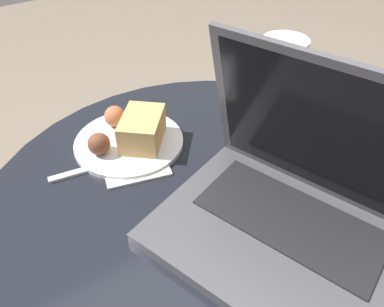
# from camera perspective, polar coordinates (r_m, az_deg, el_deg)

# --- Properties ---
(table) EXTENTS (0.75, 0.75, 0.57)m
(table) POSITION_cam_1_polar(r_m,az_deg,el_deg) (0.69, 3.67, -14.71)
(table) COLOR #9E9EA3
(table) RESTS_ON ground_plane
(napkin) EXTENTS (0.18, 0.15, 0.00)m
(napkin) POSITION_cam_1_polar(r_m,az_deg,el_deg) (0.67, -9.24, 0.07)
(napkin) COLOR silver
(napkin) RESTS_ON table
(laptop) EXTENTS (0.38, 0.33, 0.25)m
(laptop) POSITION_cam_1_polar(r_m,az_deg,el_deg) (0.52, 14.99, -7.59)
(laptop) COLOR #47474C
(laptop) RESTS_ON table
(beer_glass) EXTENTS (0.07, 0.07, 0.21)m
(beer_glass) POSITION_cam_1_polar(r_m,az_deg,el_deg) (0.63, 12.70, 8.00)
(beer_glass) COLOR gold
(beer_glass) RESTS_ON table
(snack_plate) EXTENTS (0.20, 0.20, 0.06)m
(snack_plate) POSITION_cam_1_polar(r_m,az_deg,el_deg) (0.68, -9.19, 2.97)
(snack_plate) COLOR silver
(snack_plate) RESTS_ON table
(fork) EXTENTS (0.05, 0.17, 0.00)m
(fork) POSITION_cam_1_polar(r_m,az_deg,el_deg) (0.66, -12.80, -1.55)
(fork) COLOR silver
(fork) RESTS_ON table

